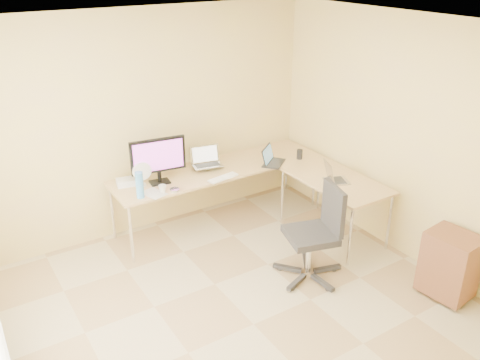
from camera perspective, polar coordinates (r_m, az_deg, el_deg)
floor at (r=4.80m, az=1.56°, el=-16.09°), size 4.50×4.50×0.00m
ceiling at (r=3.67m, az=2.04°, el=16.35°), size 4.50×4.50×0.00m
wall_back at (r=5.92m, az=-10.58°, el=6.26°), size 4.50×0.00×4.50m
wall_right at (r=5.44m, az=20.47°, el=3.40°), size 0.00×4.50×4.50m
desk_main at (r=6.23m, az=-2.34°, el=-1.68°), size 2.65×0.70×0.73m
desk_return at (r=6.04m, az=10.55°, el=-3.00°), size 0.70×1.30×0.73m
monitor at (r=5.65m, az=-9.27°, el=2.16°), size 0.64×0.28×0.53m
book_stack at (r=6.17m, az=-3.58°, el=1.97°), size 0.20×0.28×0.05m
laptop_center at (r=5.99m, az=-3.78°, el=2.64°), size 0.40×0.33×0.23m
laptop_black at (r=6.16m, az=3.87°, el=2.80°), size 0.42×0.41×0.22m
keyboard at (r=5.79m, az=-1.93°, el=0.26°), size 0.39×0.17×0.02m
mouse at (r=5.80m, az=-1.51°, el=0.46°), size 0.12×0.09×0.04m
mug at (r=5.51m, az=-8.80°, el=-0.98°), size 0.12×0.12×0.08m
cd_stack at (r=5.53m, az=-7.45°, el=-1.12°), size 0.14×0.14×0.03m
water_bottle at (r=5.39m, az=-11.34°, el=-0.56°), size 0.10×0.10×0.29m
papers at (r=5.51m, az=-9.77°, el=-1.51°), size 0.25×0.30×0.01m
white_box at (r=5.75m, az=-12.81°, el=-0.23°), size 0.23×0.19×0.08m
desk_fan at (r=5.66m, az=-11.19°, el=0.61°), size 0.22×0.22×0.27m
black_cup at (r=6.36m, az=6.79°, el=2.93°), size 0.09×0.09×0.12m
laptop_return at (r=5.77m, az=10.98°, el=0.74°), size 0.37×0.33×0.20m
office_chair at (r=5.17m, az=8.00°, el=-6.16°), size 0.76×0.76×1.02m
cabinet at (r=5.33m, az=22.74°, el=-8.82°), size 0.43×0.51×0.65m
radiator at (r=4.39m, az=-25.51°, el=-17.56°), size 0.09×0.80×0.55m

